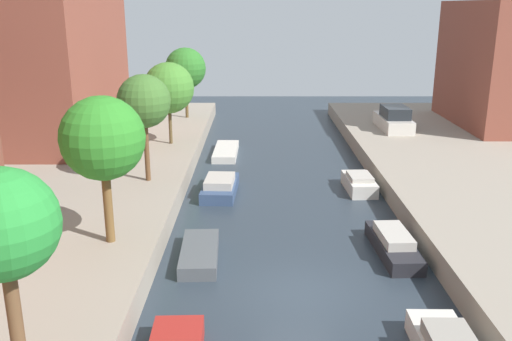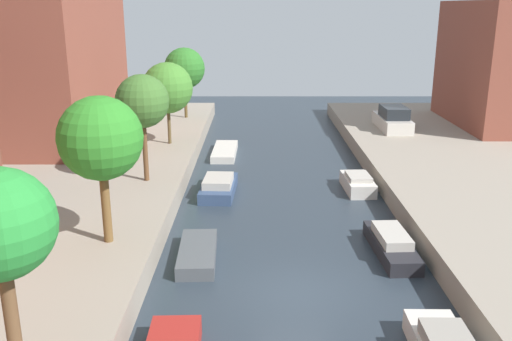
{
  "view_description": "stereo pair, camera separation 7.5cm",
  "coord_description": "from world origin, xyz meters",
  "px_view_note": "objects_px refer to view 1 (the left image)",
  "views": [
    {
      "loc": [
        -1.41,
        -16.5,
        9.23
      ],
      "look_at": [
        -1.35,
        9.16,
        1.56
      ],
      "focal_mm": 38.78,
      "sensor_mm": 36.0,
      "label": 1
    },
    {
      "loc": [
        -1.33,
        -16.5,
        9.23
      ],
      "look_at": [
        -1.35,
        9.16,
        1.56
      ],
      "focal_mm": 38.78,
      "sensor_mm": 36.0,
      "label": 2
    }
  ],
  "objects_px": {
    "parked_car": "(393,119)",
    "moored_boat_right_4": "(358,183)",
    "moored_boat_left_5": "(225,152)",
    "moored_boat_left_4": "(219,186)",
    "street_tree_5": "(184,68)",
    "moored_boat_right_3": "(392,244)",
    "street_tree_4": "(168,88)",
    "street_tree_1": "(1,226)",
    "street_tree_2": "(101,139)",
    "street_tree_3": "(143,102)",
    "moored_boat_left_3": "(199,254)"
  },
  "relations": [
    {
      "from": "street_tree_3",
      "to": "moored_boat_left_4",
      "type": "relative_size",
      "value": 1.33
    },
    {
      "from": "street_tree_3",
      "to": "moored_boat_right_4",
      "type": "height_order",
      "value": "street_tree_3"
    },
    {
      "from": "street_tree_4",
      "to": "moored_boat_right_4",
      "type": "height_order",
      "value": "street_tree_4"
    },
    {
      "from": "street_tree_2",
      "to": "moored_boat_left_4",
      "type": "relative_size",
      "value": 1.36
    },
    {
      "from": "street_tree_1",
      "to": "parked_car",
      "type": "distance_m",
      "value": 30.94
    },
    {
      "from": "moored_boat_left_5",
      "to": "moored_boat_right_4",
      "type": "xyz_separation_m",
      "value": [
        7.29,
        -7.2,
        0.18
      ]
    },
    {
      "from": "parked_car",
      "to": "moored_boat_right_4",
      "type": "xyz_separation_m",
      "value": [
        -4.19,
        -10.41,
        -1.27
      ]
    },
    {
      "from": "moored_boat_left_4",
      "to": "moored_boat_left_5",
      "type": "distance_m",
      "value": 7.7
    },
    {
      "from": "moored_boat_left_4",
      "to": "moored_boat_right_3",
      "type": "xyz_separation_m",
      "value": [
        7.15,
        -7.1,
        -0.01
      ]
    },
    {
      "from": "street_tree_4",
      "to": "street_tree_5",
      "type": "bearing_deg",
      "value": 90.0
    },
    {
      "from": "street_tree_1",
      "to": "moored_boat_right_4",
      "type": "height_order",
      "value": "street_tree_1"
    },
    {
      "from": "street_tree_3",
      "to": "moored_boat_right_3",
      "type": "bearing_deg",
      "value": -30.45
    },
    {
      "from": "moored_boat_left_4",
      "to": "street_tree_5",
      "type": "bearing_deg",
      "value": 102.9
    },
    {
      "from": "parked_car",
      "to": "moored_boat_right_4",
      "type": "height_order",
      "value": "parked_car"
    },
    {
      "from": "street_tree_4",
      "to": "moored_boat_right_3",
      "type": "bearing_deg",
      "value": -52.5
    },
    {
      "from": "moored_boat_left_4",
      "to": "moored_boat_right_4",
      "type": "bearing_deg",
      "value": 3.98
    },
    {
      "from": "street_tree_5",
      "to": "moored_boat_left_5",
      "type": "bearing_deg",
      "value": -65.65
    },
    {
      "from": "street_tree_3",
      "to": "moored_boat_left_3",
      "type": "bearing_deg",
      "value": -65.08
    },
    {
      "from": "street_tree_5",
      "to": "moored_boat_left_4",
      "type": "relative_size",
      "value": 1.35
    },
    {
      "from": "street_tree_3",
      "to": "parked_car",
      "type": "distance_m",
      "value": 19.21
    },
    {
      "from": "street_tree_2",
      "to": "parked_car",
      "type": "bearing_deg",
      "value": 52.13
    },
    {
      "from": "street_tree_5",
      "to": "moored_boat_right_3",
      "type": "height_order",
      "value": "street_tree_5"
    },
    {
      "from": "street_tree_5",
      "to": "moored_boat_left_4",
      "type": "xyz_separation_m",
      "value": [
        3.46,
        -15.12,
        -4.33
      ]
    },
    {
      "from": "street_tree_2",
      "to": "moored_boat_left_3",
      "type": "bearing_deg",
      "value": 9.43
    },
    {
      "from": "moored_boat_left_5",
      "to": "moored_boat_right_3",
      "type": "relative_size",
      "value": 1.09
    },
    {
      "from": "moored_boat_left_3",
      "to": "moored_boat_left_5",
      "type": "relative_size",
      "value": 0.8
    },
    {
      "from": "moored_boat_left_3",
      "to": "moored_boat_left_5",
      "type": "distance_m",
      "value": 15.36
    },
    {
      "from": "street_tree_4",
      "to": "street_tree_5",
      "type": "xyz_separation_m",
      "value": [
        0.0,
        8.38,
        0.27
      ]
    },
    {
      "from": "street_tree_1",
      "to": "moored_boat_left_5",
      "type": "distance_m",
      "value": 24.43
    },
    {
      "from": "street_tree_5",
      "to": "moored_boat_right_3",
      "type": "xyz_separation_m",
      "value": [
        10.61,
        -22.21,
        -4.34
      ]
    },
    {
      "from": "moored_boat_left_5",
      "to": "moored_boat_right_3",
      "type": "bearing_deg",
      "value": -63.88
    },
    {
      "from": "street_tree_3",
      "to": "moored_boat_right_4",
      "type": "distance_m",
      "value": 11.64
    },
    {
      "from": "street_tree_1",
      "to": "street_tree_4",
      "type": "relative_size",
      "value": 1.02
    },
    {
      "from": "moored_boat_left_3",
      "to": "street_tree_2",
      "type": "bearing_deg",
      "value": -170.57
    },
    {
      "from": "street_tree_2",
      "to": "street_tree_5",
      "type": "xyz_separation_m",
      "value": [
        0.0,
        23.31,
        -0.09
      ]
    },
    {
      "from": "parked_car",
      "to": "moored_boat_right_4",
      "type": "distance_m",
      "value": 11.29
    },
    {
      "from": "street_tree_3",
      "to": "street_tree_5",
      "type": "distance_m",
      "value": 15.98
    },
    {
      "from": "street_tree_4",
      "to": "street_tree_5",
      "type": "relative_size",
      "value": 0.95
    },
    {
      "from": "parked_car",
      "to": "street_tree_5",
      "type": "bearing_deg",
      "value": 164.15
    },
    {
      "from": "parked_car",
      "to": "moored_boat_left_4",
      "type": "xyz_separation_m",
      "value": [
        -11.38,
        -10.9,
        -1.28
      ]
    },
    {
      "from": "moored_boat_left_5",
      "to": "parked_car",
      "type": "bearing_deg",
      "value": 15.59
    },
    {
      "from": "street_tree_1",
      "to": "moored_boat_right_3",
      "type": "relative_size",
      "value": 1.22
    },
    {
      "from": "moored_boat_right_3",
      "to": "street_tree_5",
      "type": "bearing_deg",
      "value": 115.54
    },
    {
      "from": "moored_boat_right_3",
      "to": "parked_car",
      "type": "bearing_deg",
      "value": 76.77
    },
    {
      "from": "street_tree_4",
      "to": "moored_boat_left_5",
      "type": "height_order",
      "value": "street_tree_4"
    },
    {
      "from": "street_tree_3",
      "to": "moored_boat_right_3",
      "type": "xyz_separation_m",
      "value": [
        10.61,
        -6.24,
        -4.5
      ]
    },
    {
      "from": "street_tree_5",
      "to": "street_tree_2",
      "type": "bearing_deg",
      "value": -90.0
    },
    {
      "from": "parked_car",
      "to": "moored_boat_left_4",
      "type": "distance_m",
      "value": 15.82
    },
    {
      "from": "parked_car",
      "to": "moored_boat_left_5",
      "type": "height_order",
      "value": "parked_car"
    },
    {
      "from": "street_tree_1",
      "to": "moored_boat_right_4",
      "type": "bearing_deg",
      "value": 57.26
    }
  ]
}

